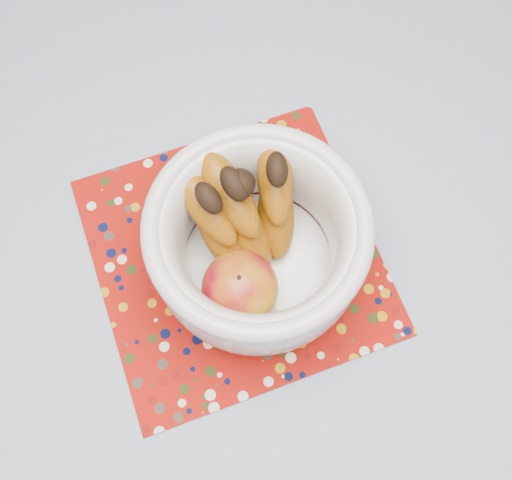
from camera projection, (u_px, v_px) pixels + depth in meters
table at (219, 283)px, 0.85m from camera, size 1.20×1.20×0.75m
tablecloth at (216, 265)px, 0.78m from camera, size 1.32×1.32×0.01m
placemat at (236, 255)px, 0.78m from camera, size 0.37×0.37×0.00m
fruit_bowl at (254, 237)px, 0.69m from camera, size 0.25×0.25×0.19m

